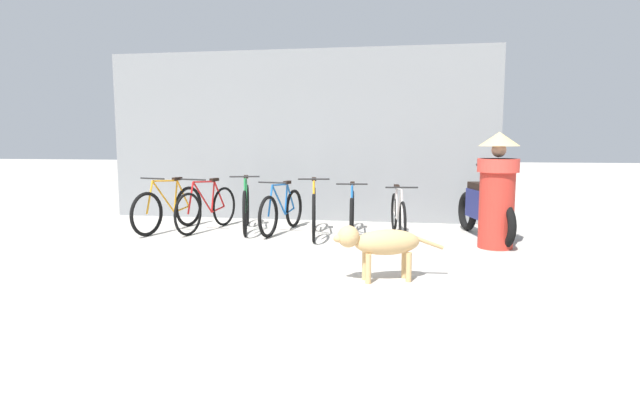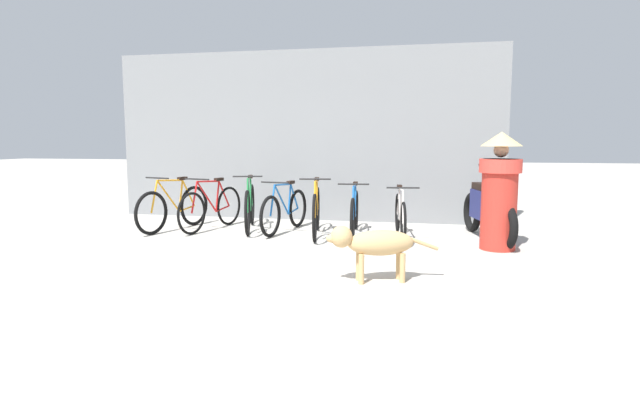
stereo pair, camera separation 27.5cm
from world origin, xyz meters
name	(u,v)px [view 1 (the left image)]	position (x,y,z in m)	size (l,w,h in m)	color
ground_plane	(238,265)	(0.00, 0.00, 0.00)	(60.00, 60.00, 0.00)	#ADA89E
shop_wall_back	(298,136)	(0.00, 3.52, 1.54)	(7.14, 0.20, 3.08)	slate
bicycle_0	(169,209)	(-1.81, 1.97, 0.36)	(0.55, 1.64, 0.89)	black
bicycle_1	(207,208)	(-1.22, 2.12, 0.36)	(0.51, 1.63, 0.87)	black
bicycle_2	(246,207)	(-0.61, 2.25, 0.37)	(0.58, 1.70, 0.91)	black
bicycle_3	(282,211)	(0.01, 2.17, 0.34)	(0.47, 1.61, 0.83)	black
bicycle_4	(314,211)	(0.57, 1.97, 0.38)	(0.46, 1.72, 0.91)	black
bicycle_5	(352,213)	(1.14, 2.14, 0.34)	(0.46, 1.71, 0.83)	black
bicycle_6	(398,215)	(1.85, 2.01, 0.34)	(0.46, 1.69, 0.81)	black
motorcycle	(484,209)	(3.11, 2.12, 0.45)	(0.65, 1.97, 1.14)	black
stray_dog	(380,243)	(1.68, -0.41, 0.41)	(1.15, 0.51, 0.60)	tan
person_in_robes	(497,188)	(3.17, 1.49, 0.82)	(0.60, 0.60, 1.57)	#B72D23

